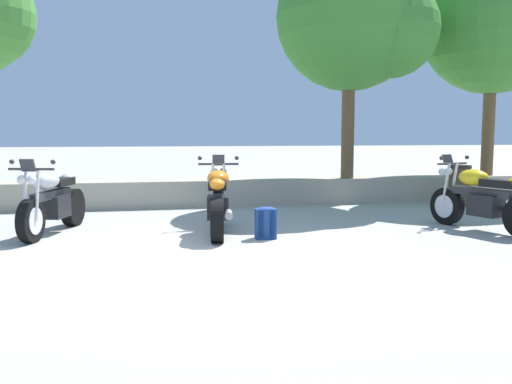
{
  "coord_description": "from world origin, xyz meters",
  "views": [
    {
      "loc": [
        -0.21,
        -6.86,
        1.52
      ],
      "look_at": [
        1.39,
        1.2,
        0.65
      ],
      "focal_mm": 38.57,
      "sensor_mm": 36.0,
      "label": 1
    }
  ],
  "objects_px": {
    "leafy_tree_mid_left": "(358,20)",
    "trash_bin": "(459,186)",
    "motorcycle_silver_near_left": "(52,202)",
    "rider_backpack": "(265,222)",
    "motorcycle_yellow_far_right": "(482,200)",
    "motorcycle_orange_centre": "(218,202)",
    "leafy_tree_mid_right": "(502,24)"
  },
  "relations": [
    {
      "from": "motorcycle_yellow_far_right",
      "to": "rider_backpack",
      "type": "xyz_separation_m",
      "value": [
        -3.49,
        0.01,
        -0.24
      ]
    },
    {
      "from": "leafy_tree_mid_left",
      "to": "trash_bin",
      "type": "bearing_deg",
      "value": -21.99
    },
    {
      "from": "motorcycle_yellow_far_right",
      "to": "trash_bin",
      "type": "relative_size",
      "value": 2.34
    },
    {
      "from": "leafy_tree_mid_right",
      "to": "motorcycle_silver_near_left",
      "type": "bearing_deg",
      "value": -163.56
    },
    {
      "from": "leafy_tree_mid_right",
      "to": "motorcycle_orange_centre",
      "type": "bearing_deg",
      "value": -155.3
    },
    {
      "from": "trash_bin",
      "to": "leafy_tree_mid_right",
      "type": "bearing_deg",
      "value": 33.51
    },
    {
      "from": "motorcycle_orange_centre",
      "to": "trash_bin",
      "type": "distance_m",
      "value": 5.84
    },
    {
      "from": "motorcycle_orange_centre",
      "to": "motorcycle_yellow_far_right",
      "type": "distance_m",
      "value": 4.15
    },
    {
      "from": "motorcycle_orange_centre",
      "to": "leafy_tree_mid_right",
      "type": "bearing_deg",
      "value": 24.7
    },
    {
      "from": "motorcycle_yellow_far_right",
      "to": "leafy_tree_mid_left",
      "type": "distance_m",
      "value": 5.03
    },
    {
      "from": "motorcycle_silver_near_left",
      "to": "rider_backpack",
      "type": "distance_m",
      "value": 3.27
    },
    {
      "from": "motorcycle_yellow_far_right",
      "to": "leafy_tree_mid_right",
      "type": "relative_size",
      "value": 0.39
    },
    {
      "from": "leafy_tree_mid_right",
      "to": "trash_bin",
      "type": "relative_size",
      "value": 6.04
    },
    {
      "from": "leafy_tree_mid_right",
      "to": "leafy_tree_mid_left",
      "type": "bearing_deg",
      "value": -176.73
    },
    {
      "from": "rider_backpack",
      "to": "leafy_tree_mid_right",
      "type": "bearing_deg",
      "value": 30.89
    },
    {
      "from": "motorcycle_orange_centre",
      "to": "leafy_tree_mid_right",
      "type": "xyz_separation_m",
      "value": [
        6.95,
        3.2,
        3.53
      ]
    },
    {
      "from": "motorcycle_silver_near_left",
      "to": "motorcycle_orange_centre",
      "type": "bearing_deg",
      "value": -9.44
    },
    {
      "from": "rider_backpack",
      "to": "leafy_tree_mid_left",
      "type": "distance_m",
      "value": 5.85
    },
    {
      "from": "rider_backpack",
      "to": "leafy_tree_mid_right",
      "type": "relative_size",
      "value": 0.09
    },
    {
      "from": "leafy_tree_mid_left",
      "to": "trash_bin",
      "type": "distance_m",
      "value": 4.12
    },
    {
      "from": "motorcycle_yellow_far_right",
      "to": "leafy_tree_mid_right",
      "type": "height_order",
      "value": "leafy_tree_mid_right"
    },
    {
      "from": "leafy_tree_mid_right",
      "to": "trash_bin",
      "type": "height_order",
      "value": "leafy_tree_mid_right"
    },
    {
      "from": "trash_bin",
      "to": "motorcycle_yellow_far_right",
      "type": "bearing_deg",
      "value": -115.29
    },
    {
      "from": "motorcycle_silver_near_left",
      "to": "motorcycle_yellow_far_right",
      "type": "distance_m",
      "value": 6.67
    },
    {
      "from": "leafy_tree_mid_left",
      "to": "leafy_tree_mid_right",
      "type": "relative_size",
      "value": 0.97
    },
    {
      "from": "leafy_tree_mid_left",
      "to": "trash_bin",
      "type": "relative_size",
      "value": 5.84
    },
    {
      "from": "motorcycle_orange_centre",
      "to": "rider_backpack",
      "type": "distance_m",
      "value": 0.89
    },
    {
      "from": "motorcycle_silver_near_left",
      "to": "leafy_tree_mid_right",
      "type": "bearing_deg",
      "value": 16.44
    },
    {
      "from": "motorcycle_orange_centre",
      "to": "leafy_tree_mid_right",
      "type": "height_order",
      "value": "leafy_tree_mid_right"
    },
    {
      "from": "motorcycle_yellow_far_right",
      "to": "motorcycle_silver_near_left",
      "type": "bearing_deg",
      "value": 171.23
    },
    {
      "from": "rider_backpack",
      "to": "trash_bin",
      "type": "bearing_deg",
      "value": 30.02
    },
    {
      "from": "motorcycle_orange_centre",
      "to": "motorcycle_yellow_far_right",
      "type": "xyz_separation_m",
      "value": [
        4.1,
        -0.6,
        0.0
      ]
    }
  ]
}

